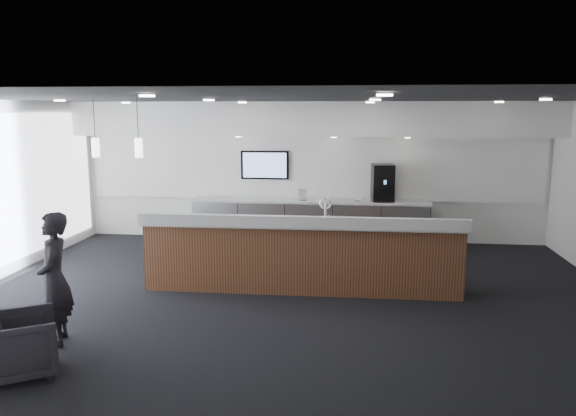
# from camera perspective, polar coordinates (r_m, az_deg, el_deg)

# --- Properties ---
(ground) EXTENTS (10.00, 10.00, 0.00)m
(ground) POSITION_cam_1_polar(r_m,az_deg,el_deg) (8.66, 0.26, -9.14)
(ground) COLOR black
(ground) RESTS_ON ground
(ceiling) EXTENTS (10.00, 8.00, 0.02)m
(ceiling) POSITION_cam_1_polar(r_m,az_deg,el_deg) (8.19, 0.27, 11.13)
(ceiling) COLOR black
(ceiling) RESTS_ON back_wall
(back_wall) EXTENTS (10.00, 0.02, 3.00)m
(back_wall) POSITION_cam_1_polar(r_m,az_deg,el_deg) (12.24, 2.35, 3.67)
(back_wall) COLOR white
(back_wall) RESTS_ON ground
(soffit_bulkhead) EXTENTS (10.00, 0.90, 0.70)m
(soffit_bulkhead) POSITION_cam_1_polar(r_m,az_deg,el_deg) (11.72, 2.22, 9.03)
(soffit_bulkhead) COLOR white
(soffit_bulkhead) RESTS_ON back_wall
(alcove_panel) EXTENTS (9.80, 0.06, 1.40)m
(alcove_panel) POSITION_cam_1_polar(r_m,az_deg,el_deg) (12.20, 2.34, 4.13)
(alcove_panel) COLOR white
(alcove_panel) RESTS_ON back_wall
(back_credenza) EXTENTS (5.06, 0.66, 0.95)m
(back_credenza) POSITION_cam_1_polar(r_m,az_deg,el_deg) (12.04, 2.18, -1.35)
(back_credenza) COLOR #999CA1
(back_credenza) RESTS_ON ground
(wall_tv) EXTENTS (1.05, 0.08, 0.62)m
(wall_tv) POSITION_cam_1_polar(r_m,az_deg,el_deg) (12.25, -2.36, 4.38)
(wall_tv) COLOR black
(wall_tv) RESTS_ON back_wall
(pendant_left) EXTENTS (0.12, 0.12, 0.30)m
(pendant_left) POSITION_cam_1_polar(r_m,az_deg,el_deg) (9.54, -13.74, 6.17)
(pendant_left) COLOR #FCE7C5
(pendant_left) RESTS_ON ceiling
(pendant_right) EXTENTS (0.12, 0.12, 0.30)m
(pendant_right) POSITION_cam_1_polar(r_m,az_deg,el_deg) (9.81, -17.60, 6.08)
(pendant_right) COLOR #FCE7C5
(pendant_right) RESTS_ON ceiling
(ceiling_can_lights) EXTENTS (7.00, 5.00, 0.02)m
(ceiling_can_lights) POSITION_cam_1_polar(r_m,az_deg,el_deg) (8.19, 0.27, 10.92)
(ceiling_can_lights) COLOR white
(ceiling_can_lights) RESTS_ON ceiling
(service_counter) EXTENTS (5.02, 0.87, 1.49)m
(service_counter) POSITION_cam_1_polar(r_m,az_deg,el_deg) (8.91, 1.41, -4.73)
(service_counter) COLOR #492918
(service_counter) RESTS_ON ground
(coffee_machine) EXTENTS (0.48, 0.59, 0.77)m
(coffee_machine) POSITION_cam_1_polar(r_m,az_deg,el_deg) (11.91, 9.58, 2.56)
(coffee_machine) COLOR black
(coffee_machine) RESTS_ON back_credenza
(info_sign_left) EXTENTS (0.18, 0.07, 0.25)m
(info_sign_left) POSITION_cam_1_polar(r_m,az_deg,el_deg) (11.82, 1.47, 1.38)
(info_sign_left) COLOR silver
(info_sign_left) RESTS_ON back_credenza
(info_sign_right) EXTENTS (0.16, 0.04, 0.21)m
(info_sign_right) POSITION_cam_1_polar(r_m,az_deg,el_deg) (11.84, 7.14, 1.21)
(info_sign_right) COLOR silver
(info_sign_right) RESTS_ON back_credenza
(armchair) EXTENTS (1.02, 1.01, 0.68)m
(armchair) POSITION_cam_1_polar(r_m,az_deg,el_deg) (6.82, -25.57, -12.47)
(armchair) COLOR black
(armchair) RESTS_ON ground
(lounge_guest) EXTENTS (0.59, 0.70, 1.63)m
(lounge_guest) POSITION_cam_1_polar(r_m,az_deg,el_deg) (7.39, -22.64, -6.66)
(lounge_guest) COLOR black
(lounge_guest) RESTS_ON ground
(cup_0) EXTENTS (0.09, 0.09, 0.08)m
(cup_0) POSITION_cam_1_polar(r_m,az_deg,el_deg) (11.85, 10.29, 0.84)
(cup_0) COLOR white
(cup_0) RESTS_ON back_credenza
(cup_1) EXTENTS (0.12, 0.12, 0.08)m
(cup_1) POSITION_cam_1_polar(r_m,az_deg,el_deg) (11.84, 9.62, 0.85)
(cup_1) COLOR white
(cup_1) RESTS_ON back_credenza
(cup_2) EXTENTS (0.11, 0.11, 0.08)m
(cup_2) POSITION_cam_1_polar(r_m,az_deg,el_deg) (11.84, 8.94, 0.87)
(cup_2) COLOR white
(cup_2) RESTS_ON back_credenza
(cup_3) EXTENTS (0.11, 0.11, 0.08)m
(cup_3) POSITION_cam_1_polar(r_m,az_deg,el_deg) (11.83, 8.26, 0.88)
(cup_3) COLOR white
(cup_3) RESTS_ON back_credenza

